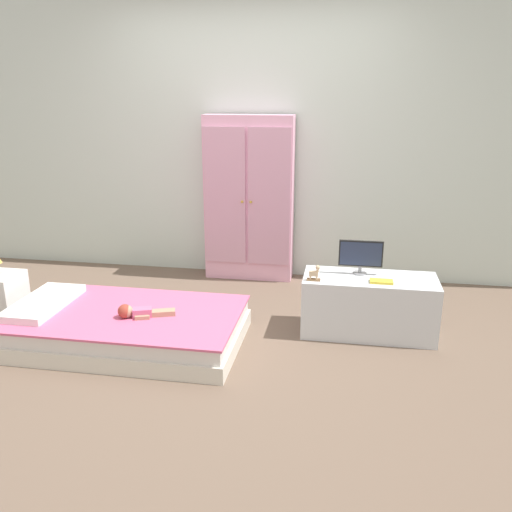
{
  "coord_description": "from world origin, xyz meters",
  "views": [
    {
      "loc": [
        0.88,
        -3.41,
        1.74
      ],
      "look_at": [
        0.22,
        0.4,
        0.53
      ],
      "focal_mm": 37.7,
      "sensor_mm": 36.0,
      "label": 1
    }
  ],
  "objects_px": {
    "book_yellow": "(381,281)",
    "rocking_horse_toy": "(315,273)",
    "tv_stand": "(369,305)",
    "wardrobe": "(249,199)",
    "doll": "(136,312)",
    "nightstand": "(1,299)",
    "bed": "(126,327)",
    "tv_monitor": "(361,255)"
  },
  "relations": [
    {
      "from": "tv_stand",
      "to": "tv_monitor",
      "type": "height_order",
      "value": "tv_monitor"
    },
    {
      "from": "nightstand",
      "to": "wardrobe",
      "type": "xyz_separation_m",
      "value": [
        1.69,
        1.38,
        0.57
      ]
    },
    {
      "from": "nightstand",
      "to": "rocking_horse_toy",
      "type": "bearing_deg",
      "value": 4.02
    },
    {
      "from": "tv_stand",
      "to": "book_yellow",
      "type": "bearing_deg",
      "value": -52.59
    },
    {
      "from": "nightstand",
      "to": "tv_stand",
      "type": "height_order",
      "value": "tv_stand"
    },
    {
      "from": "tv_stand",
      "to": "wardrobe",
      "type": "bearing_deg",
      "value": 135.39
    },
    {
      "from": "doll",
      "to": "book_yellow",
      "type": "distance_m",
      "value": 1.73
    },
    {
      "from": "wardrobe",
      "to": "rocking_horse_toy",
      "type": "relative_size",
      "value": 13.11
    },
    {
      "from": "bed",
      "to": "book_yellow",
      "type": "relative_size",
      "value": 10.27
    },
    {
      "from": "nightstand",
      "to": "rocking_horse_toy",
      "type": "relative_size",
      "value": 3.42
    },
    {
      "from": "tv_monitor",
      "to": "book_yellow",
      "type": "height_order",
      "value": "tv_monitor"
    },
    {
      "from": "doll",
      "to": "tv_monitor",
      "type": "bearing_deg",
      "value": 21.21
    },
    {
      "from": "bed",
      "to": "wardrobe",
      "type": "bearing_deg",
      "value": 68.23
    },
    {
      "from": "tv_monitor",
      "to": "book_yellow",
      "type": "distance_m",
      "value": 0.26
    },
    {
      "from": "bed",
      "to": "nightstand",
      "type": "distance_m",
      "value": 1.09
    },
    {
      "from": "doll",
      "to": "nightstand",
      "type": "xyz_separation_m",
      "value": [
        -1.19,
        0.22,
        -0.07
      ]
    },
    {
      "from": "doll",
      "to": "wardrobe",
      "type": "xyz_separation_m",
      "value": [
        0.5,
        1.6,
        0.49
      ]
    },
    {
      "from": "bed",
      "to": "doll",
      "type": "height_order",
      "value": "doll"
    },
    {
      "from": "bed",
      "to": "rocking_horse_toy",
      "type": "height_order",
      "value": "rocking_horse_toy"
    },
    {
      "from": "doll",
      "to": "book_yellow",
      "type": "xyz_separation_m",
      "value": [
        1.67,
        0.42,
        0.18
      ]
    },
    {
      "from": "tv_monitor",
      "to": "tv_stand",
      "type": "bearing_deg",
      "value": -42.67
    },
    {
      "from": "nightstand",
      "to": "rocking_horse_toy",
      "type": "height_order",
      "value": "rocking_horse_toy"
    },
    {
      "from": "bed",
      "to": "wardrobe",
      "type": "distance_m",
      "value": 1.77
    },
    {
      "from": "nightstand",
      "to": "tv_monitor",
      "type": "height_order",
      "value": "tv_monitor"
    },
    {
      "from": "wardrobe",
      "to": "rocking_horse_toy",
      "type": "xyz_separation_m",
      "value": [
        0.7,
        -1.21,
        -0.27
      ]
    },
    {
      "from": "book_yellow",
      "to": "rocking_horse_toy",
      "type": "bearing_deg",
      "value": -175.4
    },
    {
      "from": "wardrobe",
      "to": "book_yellow",
      "type": "height_order",
      "value": "wardrobe"
    },
    {
      "from": "book_yellow",
      "to": "tv_stand",
      "type": "bearing_deg",
      "value": 127.41
    },
    {
      "from": "nightstand",
      "to": "wardrobe",
      "type": "bearing_deg",
      "value": 39.27
    },
    {
      "from": "rocking_horse_toy",
      "to": "bed",
      "type": "bearing_deg",
      "value": -166.31
    },
    {
      "from": "bed",
      "to": "nightstand",
      "type": "xyz_separation_m",
      "value": [
        -1.08,
        0.15,
        0.08
      ]
    },
    {
      "from": "nightstand",
      "to": "rocking_horse_toy",
      "type": "distance_m",
      "value": 2.41
    },
    {
      "from": "bed",
      "to": "wardrobe",
      "type": "height_order",
      "value": "wardrobe"
    },
    {
      "from": "bed",
      "to": "wardrobe",
      "type": "xyz_separation_m",
      "value": [
        0.61,
        1.53,
        0.65
      ]
    },
    {
      "from": "doll",
      "to": "wardrobe",
      "type": "distance_m",
      "value": 1.75
    },
    {
      "from": "nightstand",
      "to": "tv_stand",
      "type": "distance_m",
      "value": 2.8
    },
    {
      "from": "tv_monitor",
      "to": "book_yellow",
      "type": "relative_size",
      "value": 1.99
    },
    {
      "from": "rocking_horse_toy",
      "to": "book_yellow",
      "type": "bearing_deg",
      "value": 4.6
    },
    {
      "from": "doll",
      "to": "nightstand",
      "type": "bearing_deg",
      "value": 169.56
    },
    {
      "from": "nightstand",
      "to": "tv_monitor",
      "type": "distance_m",
      "value": 2.76
    },
    {
      "from": "book_yellow",
      "to": "bed",
      "type": "bearing_deg",
      "value": -168.65
    },
    {
      "from": "wardrobe",
      "to": "bed",
      "type": "bearing_deg",
      "value": -111.77
    }
  ]
}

